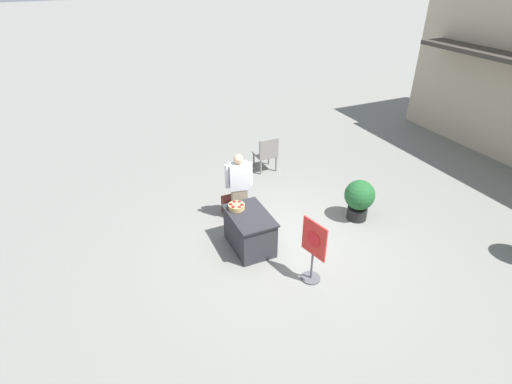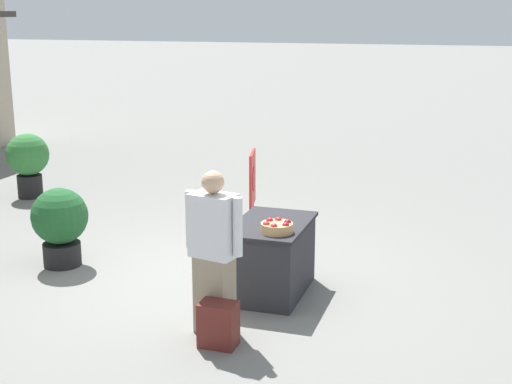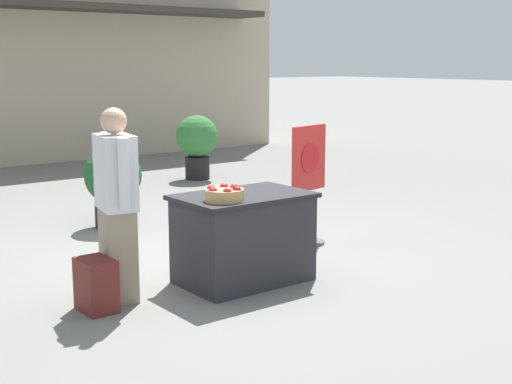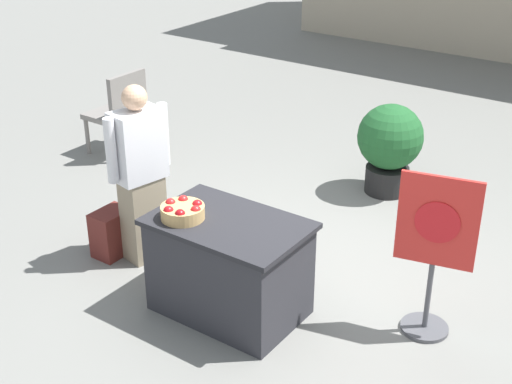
% 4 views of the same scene
% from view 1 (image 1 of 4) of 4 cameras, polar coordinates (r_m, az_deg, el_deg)
% --- Properties ---
extents(ground_plane, '(120.00, 120.00, 0.00)m').
position_cam_1_polar(ground_plane, '(8.40, 4.77, -7.61)').
color(ground_plane, slate).
extents(display_table, '(1.17, 0.76, 0.79)m').
position_cam_1_polar(display_table, '(8.11, -0.90, -5.57)').
color(display_table, '#2D2D33').
rests_on(display_table, ground_plane).
extents(apple_basket, '(0.33, 0.33, 0.13)m').
position_cam_1_polar(apple_basket, '(8.04, -2.80, -2.04)').
color(apple_basket, tan).
rests_on(apple_basket, display_table).
extents(person_visitor, '(0.34, 0.60, 1.58)m').
position_cam_1_polar(person_visitor, '(8.82, -2.43, 0.77)').
color(person_visitor, gray).
rests_on(person_visitor, ground_plane).
extents(backpack, '(0.24, 0.34, 0.42)m').
position_cam_1_polar(backpack, '(9.29, -3.77, -1.81)').
color(backpack, maroon).
rests_on(backpack, ground_plane).
extents(poster_board, '(0.56, 0.36, 1.27)m').
position_cam_1_polar(poster_board, '(7.24, 8.19, -8.14)').
color(poster_board, '#4C4C51').
rests_on(poster_board, ground_plane).
extents(patio_chair, '(0.55, 0.55, 1.00)m').
position_cam_1_polar(patio_chair, '(10.97, 1.53, 5.66)').
color(patio_chair, gray).
rests_on(patio_chair, ground_plane).
extents(potted_plant_far_left, '(0.67, 0.67, 0.95)m').
position_cam_1_polar(potted_plant_far_left, '(9.18, 14.53, -0.82)').
color(potted_plant_far_left, black).
rests_on(potted_plant_far_left, ground_plane).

